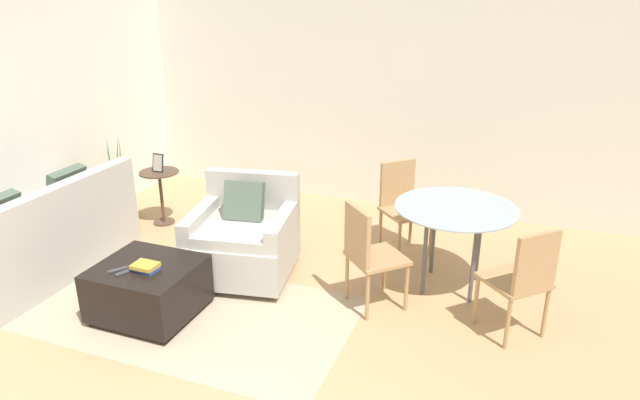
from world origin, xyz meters
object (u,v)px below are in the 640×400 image
(book_stack, at_px, (145,267))
(armchair, at_px, (243,238))
(tv_remote_secondary, at_px, (126,272))
(dining_chair_near_right, at_px, (523,276))
(side_table, at_px, (161,187))
(dining_chair_far_left, at_px, (402,201))
(tv_remote_primary, at_px, (118,270))
(ottoman, at_px, (148,288))
(picture_frame, at_px, (158,163))
(dining_chair_near_left, at_px, (368,251))
(couch, at_px, (35,245))
(dining_table, at_px, (455,217))
(potted_plant, at_px, (120,202))

(book_stack, bearing_deg, armchair, 70.57)
(tv_remote_secondary, height_order, dining_chair_near_right, dining_chair_near_right)
(side_table, bearing_deg, dining_chair_far_left, 6.44)
(book_stack, bearing_deg, dining_chair_far_left, 51.95)
(tv_remote_primary, relative_size, tv_remote_secondary, 0.87)
(ottoman, height_order, picture_frame, picture_frame)
(tv_remote_secondary, distance_m, dining_chair_near_left, 1.90)
(side_table, bearing_deg, armchair, -27.43)
(couch, xyz_separation_m, tv_remote_primary, (1.22, -0.33, 0.14))
(side_table, distance_m, dining_table, 3.25)
(couch, height_order, dining_chair_far_left, couch)
(dining_chair_far_left, bearing_deg, dining_chair_near_right, -45.00)
(dining_table, bearing_deg, side_table, 174.75)
(potted_plant, xyz_separation_m, dining_chair_far_left, (3.15, 0.38, 0.31))
(couch, xyz_separation_m, side_table, (0.34, 1.44, 0.12))
(armchair, height_order, potted_plant, potted_plant)
(couch, bearing_deg, dining_chair_far_left, 30.29)
(tv_remote_secondary, bearing_deg, dining_chair_far_left, 50.98)
(armchair, bearing_deg, picture_frame, 152.57)
(tv_remote_secondary, bearing_deg, dining_chair_near_right, 17.16)
(book_stack, distance_m, dining_chair_near_right, 2.86)
(dining_chair_near_right, bearing_deg, dining_chair_far_left, 135.00)
(couch, bearing_deg, book_stack, -10.06)
(ottoman, distance_m, potted_plant, 2.19)
(dining_table, xyz_separation_m, dining_chair_far_left, (-0.59, 0.59, -0.15))
(armchair, distance_m, book_stack, 1.02)
(side_table, bearing_deg, tv_remote_primary, -63.73)
(tv_remote_primary, relative_size, potted_plant, 0.15)
(couch, bearing_deg, side_table, 76.62)
(tv_remote_secondary, xyz_separation_m, dining_table, (2.27, 1.48, 0.22))
(book_stack, distance_m, potted_plant, 2.28)
(couch, relative_size, dining_chair_near_left, 2.14)
(side_table, bearing_deg, tv_remote_secondary, -61.79)
(couch, relative_size, dining_table, 1.86)
(picture_frame, bearing_deg, dining_chair_near_left, -18.69)
(book_stack, bearing_deg, couch, 169.94)
(book_stack, bearing_deg, ottoman, 127.13)
(tv_remote_secondary, bearing_deg, potted_plant, 130.97)
(book_stack, distance_m, tv_remote_primary, 0.22)
(couch, distance_m, dining_chair_near_left, 3.03)
(picture_frame, bearing_deg, dining_table, -5.26)
(ottoman, xyz_separation_m, potted_plant, (-1.54, 1.55, -0.03))
(couch, distance_m, ottoman, 1.38)
(armchair, xyz_separation_m, ottoman, (-0.39, -0.89, -0.11))
(potted_plant, relative_size, dining_table, 0.94)
(side_table, distance_m, picture_frame, 0.28)
(book_stack, relative_size, side_table, 0.35)
(tv_remote_primary, distance_m, dining_table, 2.78)
(book_stack, height_order, dining_table, dining_table)
(tv_remote_primary, bearing_deg, potted_plant, 129.51)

